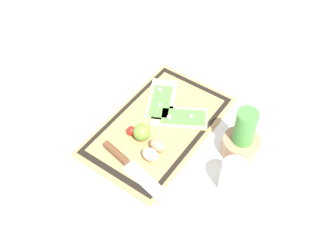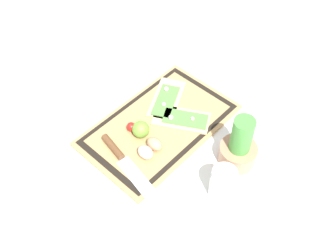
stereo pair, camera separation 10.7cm
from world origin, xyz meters
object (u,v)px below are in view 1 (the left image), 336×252
pizza_slice_far (180,118)px  lime (142,132)px  egg_brown (158,145)px  egg_pink (150,154)px  pizza_slice_near (161,99)px  knife (125,161)px  cherry_tomato_red (131,131)px  sauce_jar (232,178)px  herb_pot (242,140)px

pizza_slice_far → lime: (0.13, -0.05, 0.02)m
egg_brown → lime: bearing=-96.8°
egg_pink → pizza_slice_near: bearing=-152.6°
pizza_slice_near → pizza_slice_far: size_ratio=1.02×
pizza_slice_far → egg_pink: egg_pink is taller
knife → cherry_tomato_red: cherry_tomato_red is taller
pizza_slice_far → sauce_jar: bearing=64.5°
pizza_slice_far → sauce_jar: 0.28m
cherry_tomato_red → herb_pot: size_ratio=0.16×
egg_brown → herb_pot: bearing=124.6°
pizza_slice_near → pizza_slice_far: (0.03, 0.10, 0.00)m
pizza_slice_near → knife: pizza_slice_near is taller
pizza_slice_near → sauce_jar: bearing=66.6°
egg_brown → herb_pot: (-0.14, 0.21, 0.03)m
herb_pot → egg_brown: bearing=-55.4°
pizza_slice_far → lime: size_ratio=3.73×
herb_pot → pizza_slice_far: bearing=-89.6°
pizza_slice_far → pizza_slice_near: bearing=-107.8°
cherry_tomato_red → sauce_jar: 0.35m
pizza_slice_near → egg_pink: bearing=27.4°
cherry_tomato_red → herb_pot: bearing=114.5°
pizza_slice_near → sauce_jar: sauce_jar is taller
egg_brown → cherry_tomato_red: bearing=-90.7°
pizza_slice_near → herb_pot: herb_pot is taller
knife → lime: size_ratio=5.03×
herb_pot → knife: bearing=-47.0°
pizza_slice_far → sauce_jar: (0.12, 0.25, 0.03)m
pizza_slice_far → knife: bearing=-9.0°
knife → egg_pink: bearing=137.6°
knife → lime: (-0.10, -0.02, 0.02)m
sauce_jar → herb_pot: bearing=-163.4°
pizza_slice_far → knife: size_ratio=0.74×
egg_pink → sauce_jar: 0.25m
knife → egg_pink: size_ratio=5.14×
egg_brown → cherry_tomato_red: size_ratio=1.80×
knife → egg_pink: (-0.06, 0.05, 0.01)m
egg_pink → cherry_tomato_red: 0.11m
knife → sauce_jar: sauce_jar is taller
pizza_slice_far → egg_brown: egg_brown is taller
egg_brown → herb_pot: herb_pot is taller
pizza_slice_far → lime: lime is taller
egg_pink → lime: lime is taller
cherry_tomato_red → egg_brown: bearing=89.3°
pizza_slice_near → lime: (0.16, 0.04, 0.02)m
lime → sauce_jar: bearing=92.1°
cherry_tomato_red → sauce_jar: bearing=93.0°
herb_pot → egg_pink: bearing=-48.2°
pizza_slice_near → cherry_tomato_red: 0.17m
cherry_tomato_red → pizza_slice_near: bearing=-178.1°
pizza_slice_near → sauce_jar: size_ratio=1.89×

